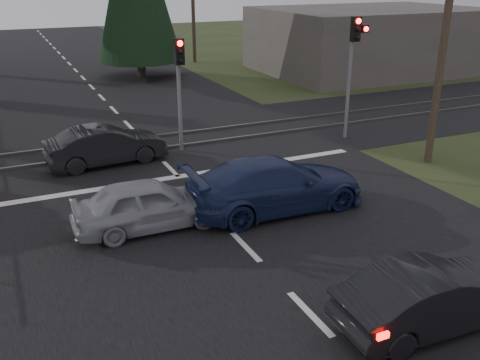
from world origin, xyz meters
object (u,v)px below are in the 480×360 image
dark_hatchback (433,297)px  dark_car_far (106,146)px  traffic_signal_center (180,76)px  utility_pole_near (446,23)px  silver_car (149,204)px  traffic_signal_right (354,54)px  blue_sedan (275,185)px

dark_hatchback → dark_car_far: 12.24m
traffic_signal_center → utility_pole_near: 9.05m
traffic_signal_center → silver_car: bearing=-116.5°
dark_hatchback → dark_car_far: bearing=19.1°
traffic_signal_right → dark_hatchback: (-5.68, -10.71, -2.68)m
utility_pole_near → blue_sedan: (-6.81, -1.32, -3.98)m
utility_pole_near → traffic_signal_right: bearing=105.3°
silver_car → dark_car_far: silver_car is taller
blue_sedan → traffic_signal_right: bearing=-50.0°
traffic_signal_center → dark_hatchback: 12.14m
blue_sedan → dark_hatchback: bearing=-177.6°
traffic_signal_right → blue_sedan: (-5.86, -4.80, -2.57)m
utility_pole_near → silver_car: (-10.33, -1.00, -4.06)m
dark_car_far → utility_pole_near: bearing=-118.2°
blue_sedan → dark_car_far: bearing=32.2°
traffic_signal_right → silver_car: bearing=-154.5°
traffic_signal_right → silver_car: 10.72m
traffic_signal_right → utility_pole_near: 3.87m
dark_hatchback → blue_sedan: blue_sedan is taller
dark_hatchback → blue_sedan: 5.92m
traffic_signal_right → dark_hatchback: 12.42m
traffic_signal_right → silver_car: (-9.38, -4.47, -2.65)m
traffic_signal_right → utility_pole_near: bearing=-74.7°
utility_pole_near → dark_car_far: (-10.33, 4.43, -4.06)m
traffic_signal_right → traffic_signal_center: bearing=169.6°
silver_car → blue_sedan: bearing=-94.6°
traffic_signal_center → blue_sedan: (0.69, -6.00, -2.06)m
silver_car → traffic_signal_right: bearing=-63.8°
dark_car_far → traffic_signal_center: bearing=-90.1°
traffic_signal_right → utility_pole_near: size_ratio=0.52×
traffic_signal_center → utility_pole_near: (7.50, -4.68, 1.92)m
dark_hatchback → utility_pole_near: bearing=-41.0°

